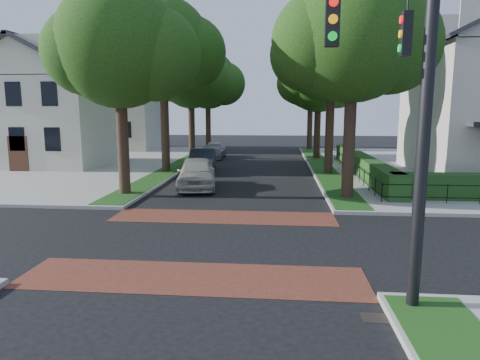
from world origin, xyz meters
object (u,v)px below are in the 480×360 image
parked_car_front (197,173)px  parked_car_middle (203,160)px  parked_car_rear (214,151)px  traffic_signal (413,90)px

parked_car_front → parked_car_middle: parked_car_front is taller
parked_car_middle → parked_car_rear: size_ratio=1.07×
parked_car_front → parked_car_rear: size_ratio=1.10×
traffic_signal → parked_car_rear: 30.38m
parked_car_front → parked_car_middle: (-0.80, 6.36, -0.05)m
parked_car_middle → parked_car_front: bearing=-88.9°
traffic_signal → parked_car_front: 16.08m
parked_car_rear → traffic_signal: bearing=-73.1°
traffic_signal → parked_car_front: size_ratio=1.58×
parked_car_front → parked_car_rear: (-1.30, 15.03, -0.19)m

